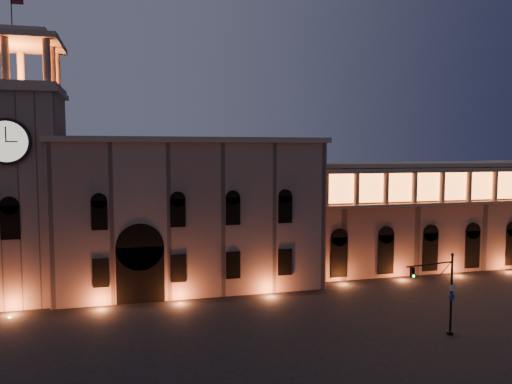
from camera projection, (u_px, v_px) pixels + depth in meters
ground at (250, 354)px, 39.48m from camera, size 160.00×160.00×0.00m
government_building at (189, 213)px, 59.38m from camera, size 30.80×12.80×17.60m
clock_tower at (18, 184)px, 53.52m from camera, size 9.80×9.80×32.40m
colonnade_wing at (430, 213)px, 70.00m from camera, size 40.60×11.50×14.50m
traffic_light at (444, 293)px, 43.08m from camera, size 5.23×1.22×7.26m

